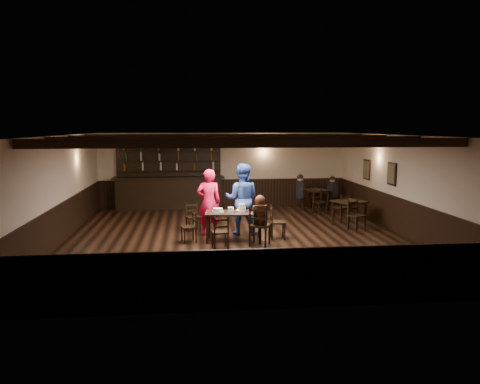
{
  "coord_description": "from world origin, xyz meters",
  "views": [
    {
      "loc": [
        -1.2,
        -12.11,
        2.91
      ],
      "look_at": [
        0.12,
        0.2,
        1.19
      ],
      "focal_mm": 35.0,
      "sensor_mm": 36.0,
      "label": 1
    }
  ],
  "objects": [
    {
      "name": "chair_near_right",
      "position": [
        0.46,
        -0.98,
        0.59
      ],
      "size": [
        0.61,
        0.6,
        1.0
      ],
      "color": "black",
      "rests_on": "ground"
    },
    {
      "name": "tea_light",
      "position": [
        -0.0,
        -0.31,
        0.78
      ],
      "size": [
        0.05,
        0.05,
        0.06
      ],
      "color": "#A5A8AD",
      "rests_on": "dining_table"
    },
    {
      "name": "salt_shaker",
      "position": [
        0.29,
        -0.48,
        0.8
      ],
      "size": [
        0.04,
        0.04,
        0.09
      ],
      "primitive_type": "cylinder",
      "color": "silver",
      "rests_on": "dining_table"
    },
    {
      "name": "plate_stack_b",
      "position": [
        0.1,
        -0.36,
        0.86
      ],
      "size": [
        0.18,
        0.18,
        0.21
      ],
      "primitive_type": "cylinder",
      "color": "white",
      "rests_on": "dining_table"
    },
    {
      "name": "chair_end_right",
      "position": [
        0.99,
        -0.25,
        0.51
      ],
      "size": [
        0.41,
        0.43,
        0.87
      ],
      "color": "black",
      "rests_on": "ground"
    },
    {
      "name": "chair_far_pushed",
      "position": [
        -1.15,
        0.96,
        0.46
      ],
      "size": [
        0.45,
        0.44,
        0.79
      ],
      "color": "black",
      "rests_on": "ground"
    },
    {
      "name": "ground",
      "position": [
        0.0,
        0.0,
        0.0
      ],
      "size": [
        10.0,
        10.0,
        0.0
      ],
      "primitive_type": "plane",
      "color": "black",
      "rests_on": "ground"
    },
    {
      "name": "bg_patron_right",
      "position": [
        3.82,
        3.91,
        0.82
      ],
      "size": [
        0.3,
        0.39,
        0.72
      ],
      "color": "black",
      "rests_on": "ground"
    },
    {
      "name": "seated_person",
      "position": [
        0.49,
        -0.92,
        0.83
      ],
      "size": [
        0.34,
        0.51,
        0.82
      ],
      "color": "black",
      "rests_on": "ground"
    },
    {
      "name": "drink_glass",
      "position": [
        0.18,
        -0.3,
        0.81
      ],
      "size": [
        0.07,
        0.07,
        0.11
      ],
      "primitive_type": "cylinder",
      "color": "silver",
      "rests_on": "dining_table"
    },
    {
      "name": "back_table_a",
      "position": [
        3.46,
        1.09,
        0.65
      ],
      "size": [
        1.07,
        1.07,
        0.75
      ],
      "color": "black",
      "rests_on": "ground"
    },
    {
      "name": "pepper_shaker",
      "position": [
        0.33,
        -0.52,
        0.79
      ],
      "size": [
        0.03,
        0.03,
        0.08
      ],
      "primitive_type": "cylinder",
      "color": "#A5A8AD",
      "rests_on": "dining_table"
    },
    {
      "name": "woman_pink",
      "position": [
        -0.71,
        0.35,
        0.9
      ],
      "size": [
        0.69,
        0.48,
        1.8
      ],
      "primitive_type": "imported",
      "rotation": [
        0.0,
        0.0,
        3.22
      ],
      "color": "#FA183B",
      "rests_on": "ground"
    },
    {
      "name": "room_shell",
      "position": [
        0.01,
        0.04,
        1.75
      ],
      "size": [
        9.02,
        10.02,
        2.71
      ],
      "color": "beige",
      "rests_on": "ground"
    },
    {
      "name": "bar_counter",
      "position": [
        -1.96,
        4.72,
        0.73
      ],
      "size": [
        3.92,
        0.7,
        2.2
      ],
      "color": "black",
      "rests_on": "ground"
    },
    {
      "name": "back_table_b",
      "position": [
        3.13,
        3.66,
        0.64
      ],
      "size": [
        0.98,
        0.98,
        0.75
      ],
      "color": "black",
      "rests_on": "ground"
    },
    {
      "name": "menu_red",
      "position": [
        0.41,
        -0.55,
        0.75
      ],
      "size": [
        0.35,
        0.29,
        0.0
      ],
      "primitive_type": "cube",
      "rotation": [
        0.0,
        0.0,
        0.29
      ],
      "color": "maroon",
      "rests_on": "dining_table"
    },
    {
      "name": "plate_stack_a",
      "position": [
        -0.19,
        -0.45,
        0.82
      ],
      "size": [
        0.15,
        0.15,
        0.14
      ],
      "primitive_type": "cylinder",
      "color": "white",
      "rests_on": "dining_table"
    },
    {
      "name": "bg_patron_left",
      "position": [
        2.59,
        3.7,
        0.88
      ],
      "size": [
        0.33,
        0.44,
        0.82
      ],
      "color": "black",
      "rests_on": "ground"
    },
    {
      "name": "dining_table",
      "position": [
        -0.1,
        -0.39,
        0.66
      ],
      "size": [
        1.52,
        0.88,
        0.75
      ],
      "color": "black",
      "rests_on": "ground"
    },
    {
      "name": "cake",
      "position": [
        -0.51,
        -0.3,
        0.79
      ],
      "size": [
        0.31,
        0.31,
        0.1
      ],
      "color": "white",
      "rests_on": "dining_table"
    },
    {
      "name": "chair_near_left",
      "position": [
        -0.5,
        -1.2,
        0.48
      ],
      "size": [
        0.42,
        0.41,
        0.82
      ],
      "color": "black",
      "rests_on": "ground"
    },
    {
      "name": "chair_end_left",
      "position": [
        -1.19,
        -0.39,
        0.46
      ],
      "size": [
        0.43,
        0.44,
        0.79
      ],
      "color": "black",
      "rests_on": "ground"
    },
    {
      "name": "man_blue",
      "position": [
        0.19,
        0.34,
        0.97
      ],
      "size": [
        1.1,
        0.95,
        1.94
      ],
      "primitive_type": "imported",
      "rotation": [
        0.0,
        0.0,
        2.88
      ],
      "color": "navy",
      "rests_on": "ground"
    },
    {
      "name": "menu_blue",
      "position": [
        0.49,
        -0.37,
        0.75
      ],
      "size": [
        0.3,
        0.23,
        0.0
      ],
      "primitive_type": "cube",
      "rotation": [
        0.0,
        0.0,
        -0.17
      ],
      "color": "#0F214D",
      "rests_on": "dining_table"
    }
  ]
}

